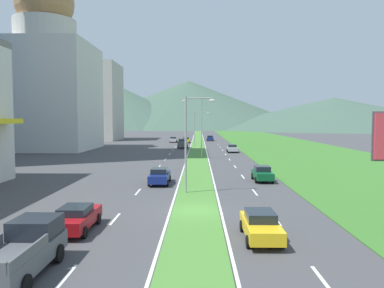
{
  "coord_description": "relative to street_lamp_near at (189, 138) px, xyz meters",
  "views": [
    {
      "loc": [
        0.22,
        -25.51,
        6.31
      ],
      "look_at": [
        -0.87,
        34.78,
        2.38
      ],
      "focal_mm": 35.16,
      "sensor_mm": 36.0,
      "label": 1
    }
  ],
  "objects": [
    {
      "name": "ground_plane",
      "position": [
        0.61,
        -6.38,
        -4.78
      ],
      "size": [
        600.0,
        600.0,
        0.0
      ],
      "primitive_type": "plane",
      "color": "#424244"
    },
    {
      "name": "grass_median",
      "position": [
        0.61,
        53.62,
        -4.75
      ],
      "size": [
        3.2,
        240.0,
        0.06
      ],
      "primitive_type": "cube",
      "color": "#477F33",
      "rests_on": "ground_plane"
    },
    {
      "name": "grass_verge_right",
      "position": [
        21.21,
        53.62,
        -4.75
      ],
      "size": [
        24.0,
        240.0,
        0.06
      ],
      "primitive_type": "cube",
      "color": "#387028",
      "rests_on": "ground_plane"
    },
    {
      "name": "lane_dash_left_1",
      "position": [
        -4.49,
        -17.44,
        -4.78
      ],
      "size": [
        0.16,
        2.8,
        0.01
      ],
      "primitive_type": "cube",
      "color": "silver",
      "rests_on": "ground_plane"
    },
    {
      "name": "lane_dash_left_2",
      "position": [
        -4.49,
        -8.49,
        -4.78
      ],
      "size": [
        0.16,
        2.8,
        0.01
      ],
      "primitive_type": "cube",
      "color": "silver",
      "rests_on": "ground_plane"
    },
    {
      "name": "lane_dash_left_3",
      "position": [
        -4.49,
        0.45,
        -4.78
      ],
      "size": [
        0.16,
        2.8,
        0.01
      ],
      "primitive_type": "cube",
      "color": "silver",
      "rests_on": "ground_plane"
    },
    {
      "name": "lane_dash_left_4",
      "position": [
        -4.49,
        9.4,
        -4.78
      ],
      "size": [
        0.16,
        2.8,
        0.01
      ],
      "primitive_type": "cube",
      "color": "silver",
      "rests_on": "ground_plane"
    },
    {
      "name": "lane_dash_left_5",
      "position": [
        -4.49,
        18.34,
        -4.78
      ],
      "size": [
        0.16,
        2.8,
        0.01
      ],
      "primitive_type": "cube",
      "color": "silver",
      "rests_on": "ground_plane"
    },
    {
      "name": "lane_dash_left_6",
      "position": [
        -4.49,
        27.29,
        -4.78
      ],
      "size": [
        0.16,
        2.8,
        0.01
      ],
      "primitive_type": "cube",
      "color": "silver",
      "rests_on": "ground_plane"
    },
    {
      "name": "lane_dash_left_7",
      "position": [
        -4.49,
        36.23,
        -4.78
      ],
      "size": [
        0.16,
        2.8,
        0.01
      ],
      "primitive_type": "cube",
      "color": "silver",
      "rests_on": "ground_plane"
    },
    {
      "name": "lane_dash_left_8",
      "position": [
        -4.49,
        45.18,
        -4.78
      ],
      "size": [
        0.16,
        2.8,
        0.01
      ],
      "primitive_type": "cube",
      "color": "silver",
      "rests_on": "ground_plane"
    },
    {
      "name": "lane_dash_left_9",
      "position": [
        -4.49,
        54.12,
        -4.78
      ],
      "size": [
        0.16,
        2.8,
        0.01
      ],
      "primitive_type": "cube",
      "color": "silver",
      "rests_on": "ground_plane"
    },
    {
      "name": "lane_dash_left_10",
      "position": [
        -4.49,
        63.07,
        -4.78
      ],
      "size": [
        0.16,
        2.8,
        0.01
      ],
      "primitive_type": "cube",
      "color": "silver",
      "rests_on": "ground_plane"
    },
    {
      "name": "lane_dash_right_1",
      "position": [
        5.71,
        -17.44,
        -4.78
      ],
      "size": [
        0.16,
        2.8,
        0.01
      ],
      "primitive_type": "cube",
      "color": "silver",
      "rests_on": "ground_plane"
    },
    {
      "name": "lane_dash_right_2",
      "position": [
        5.71,
        -8.49,
        -4.78
      ],
      "size": [
        0.16,
        2.8,
        0.01
      ],
      "primitive_type": "cube",
      "color": "silver",
      "rests_on": "ground_plane"
    },
    {
      "name": "lane_dash_right_3",
      "position": [
        5.71,
        0.45,
        -4.78
      ],
      "size": [
        0.16,
        2.8,
        0.01
      ],
      "primitive_type": "cube",
      "color": "silver",
      "rests_on": "ground_plane"
    },
    {
      "name": "lane_dash_right_4",
      "position": [
        5.71,
        9.4,
        -4.78
      ],
      "size": [
        0.16,
        2.8,
        0.01
      ],
      "primitive_type": "cube",
      "color": "silver",
      "rests_on": "ground_plane"
    },
    {
      "name": "lane_dash_right_5",
      "position": [
        5.71,
        18.34,
        -4.78
      ],
      "size": [
        0.16,
        2.8,
        0.01
      ],
      "primitive_type": "cube",
      "color": "silver",
      "rests_on": "ground_plane"
    },
    {
      "name": "lane_dash_right_6",
      "position": [
        5.71,
        27.29,
        -4.78
      ],
      "size": [
        0.16,
        2.8,
        0.01
      ],
      "primitive_type": "cube",
      "color": "silver",
      "rests_on": "ground_plane"
    },
    {
      "name": "lane_dash_right_7",
      "position": [
        5.71,
        36.23,
        -4.78
      ],
      "size": [
        0.16,
        2.8,
        0.01
      ],
      "primitive_type": "cube",
      "color": "silver",
      "rests_on": "ground_plane"
    },
    {
      "name": "lane_dash_right_8",
      "position": [
        5.71,
        45.18,
        -4.78
      ],
      "size": [
        0.16,
        2.8,
        0.01
      ],
      "primitive_type": "cube",
      "color": "silver",
      "rests_on": "ground_plane"
    },
    {
      "name": "lane_dash_right_9",
      "position": [
        5.71,
        54.12,
        -4.78
      ],
      "size": [
        0.16,
        2.8,
        0.01
      ],
      "primitive_type": "cube",
      "color": "silver",
      "rests_on": "ground_plane"
    },
    {
      "name": "lane_dash_right_10",
      "position": [
        5.71,
        63.07,
        -4.78
      ],
      "size": [
        0.16,
        2.8,
        0.01
      ],
      "primitive_type": "cube",
      "color": "silver",
      "rests_on": "ground_plane"
    },
    {
      "name": "edge_line_median_left",
      "position": [
        -1.14,
        53.62,
        -4.78
      ],
      "size": [
        0.16,
        240.0,
        0.01
      ],
      "primitive_type": "cube",
      "color": "silver",
      "rests_on": "ground_plane"
    },
    {
      "name": "edge_line_median_right",
      "position": [
        2.36,
        53.62,
        -4.78
      ],
      "size": [
        0.16,
        240.0,
        0.01
      ],
      "primitive_type": "cube",
      "color": "silver",
      "rests_on": "ground_plane"
    },
    {
      "name": "domed_building",
      "position": [
        -31.26,
        47.21,
        10.51
      ],
      "size": [
        19.05,
        19.05,
        36.61
      ],
      "color": "silver",
      "rests_on": "ground_plane"
    },
    {
      "name": "midrise_colored",
      "position": [
        -32.22,
        84.16,
        6.94
      ],
      "size": [
        16.41,
        16.41,
        23.46
      ],
      "primitive_type": "cube",
      "color": "#B7B2A8",
      "rests_on": "ground_plane"
    },
    {
      "name": "hill_far_left",
      "position": [
        -57.59,
        237.24,
        10.52
      ],
      "size": [
        131.67,
        131.67,
        30.6
      ],
      "primitive_type": "cone",
      "color": "#3D5647",
      "rests_on": "ground_plane"
    },
    {
      "name": "hill_far_center",
      "position": [
        -7.39,
        269.1,
        13.78
      ],
      "size": [
        190.48,
        190.48,
        37.13
      ],
      "primitive_type": "cone",
      "color": "#3D5647",
      "rests_on": "ground_plane"
    },
    {
      "name": "hill_far_right",
      "position": [
        91.84,
        224.06,
        5.8
      ],
      "size": [
        181.08,
        181.08,
        21.17
      ],
      "primitive_type": "cone",
      "color": "#3D5647",
      "rests_on": "ground_plane"
    },
    {
      "name": "street_lamp_near",
      "position": [
        0.0,
        0.0,
        0.0
      ],
      "size": [
        2.61,
        0.42,
        8.27
      ],
      "color": "#99999E",
      "rests_on": "ground_plane"
    },
    {
      "name": "street_lamp_mid",
      "position": [
        0.92,
        28.93,
        0.79
      ],
      "size": [
        3.21,
        0.46,
        9.68
      ],
      "color": "#99999E",
      "rests_on": "ground_plane"
    },
    {
      "name": "street_lamp_far",
      "position": [
        0.27,
        57.93,
        0.09
      ],
      "size": [
        3.54,
        0.31,
        8.26
      ],
      "color": "#99999E",
      "rests_on": "ground_plane"
    },
    {
      "name": "car_0",
      "position": [
        4.16,
        79.68,
        -3.99
      ],
      "size": [
        2.0,
        4.34,
        1.56
      ],
      "rotation": [
        0.0,
        0.0,
        -1.57
      ],
      "color": "navy",
      "rests_on": "ground_plane"
    },
    {
      "name": "car_1",
      "position": [
        -3.02,
        4.62,
        -3.98
      ],
      "size": [
        1.94,
        4.74,
        1.57
      ],
      "rotation": [
        0.0,
        0.0,
        1.57
      ],
      "color": "navy",
      "rests_on": "ground_plane"
    },
    {
      "name": "car_2",
      "position": [
        7.28,
        40.33,
        -4.02
      ],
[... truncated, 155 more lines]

